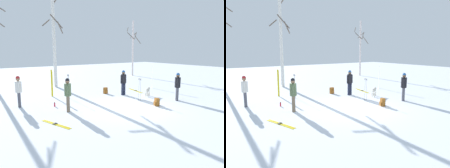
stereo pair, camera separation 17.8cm
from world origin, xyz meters
The scene contains 17 objects.
ground_plane centered at (0.00, 0.00, 0.00)m, with size 60.00×60.00×0.00m, color white.
person_0 centered at (-3.09, 1.12, 0.98)m, with size 0.34×0.48×1.72m.
person_1 centered at (-4.93, 3.44, 0.98)m, with size 0.34×0.51×1.72m.
person_2 centered at (1.63, 2.63, 0.98)m, with size 0.52×0.34×1.72m.
person_3 centered at (3.36, -0.53, 0.98)m, with size 0.40×0.39×1.72m.
dog centered at (2.75, 1.39, 0.39)m, with size 0.78×0.53×0.57m.
ski_pair_planted_0 centered at (5.12, 3.32, 0.94)m, with size 0.08×0.13×1.88m.
ski_pair_planted_1 centered at (-2.58, 4.97, 0.90)m, with size 0.10×0.13×1.81m.
ski_pair_lying_0 centered at (-4.27, -0.32, 0.01)m, with size 0.73×1.70×0.05m.
ski_pair_lying_1 centered at (3.28, 3.25, 0.01)m, with size 0.54×1.93×0.05m.
ski_poles_0 centered at (1.43, 0.76, 0.74)m, with size 0.07×0.26×1.38m.
ski_poles_1 centered at (-1.86, 3.91, 0.82)m, with size 0.07×0.27×1.54m.
backpack_0 centered at (0.86, 3.71, 0.21)m, with size 0.28×0.31×0.44m.
backpack_1 centered at (1.39, -0.70, 0.21)m, with size 0.33×0.31×0.44m.
water_bottle_0 centered at (-3.32, 2.46, 0.11)m, with size 0.08×0.08×0.23m.
birch_tree_4 centered at (-1.06, 8.38, 3.98)m, with size 1.76×1.76×7.69m.
birch_tree_5 centered at (9.29, 10.66, 3.36)m, with size 1.85×1.86×6.40m.
Camera 1 is at (-7.14, -8.57, 3.12)m, focal length 33.57 mm.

